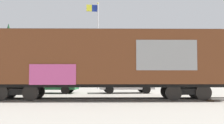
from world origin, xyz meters
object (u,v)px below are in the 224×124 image
Objects in this scene: freight_car at (103,59)px; parked_car_silver at (126,82)px; flagpole at (96,36)px; parked_car_green at (48,82)px.

freight_car reaches higher than parked_car_silver.
flagpole is 8.50m from parked_car_silver.
parked_car_green is 1.07× the size of parked_car_silver.
parked_car_green is (-4.41, 5.91, -1.49)m from freight_car.
freight_car is at bearing -86.39° from flagpole.
freight_car is 3.17× the size of parked_car_green.
parked_car_silver is (1.82, 5.89, -1.48)m from freight_car.
parked_car_silver is at bearing -68.38° from flagpole.
freight_car is 12.90m from flagpole.
flagpole is at bearing 61.04° from parked_car_green.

